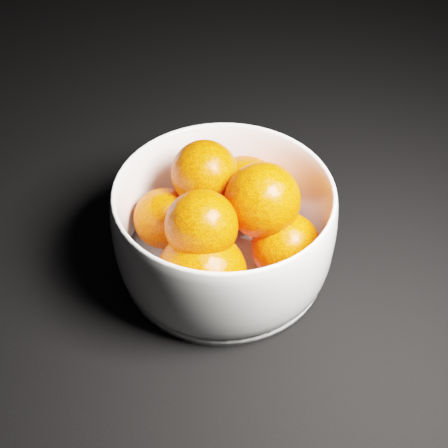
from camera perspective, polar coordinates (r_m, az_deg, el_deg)
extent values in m
cylinder|color=silver|center=(0.66, 0.00, -3.33)|extent=(0.21, 0.21, 0.01)
sphere|color=#ED3F04|center=(0.67, 1.92, 2.81)|extent=(0.08, 0.08, 0.08)
sphere|color=#ED3F04|center=(0.64, -5.49, 0.50)|extent=(0.06, 0.06, 0.06)
sphere|color=#ED3F04|center=(0.59, -2.05, -4.67)|extent=(0.09, 0.09, 0.09)
sphere|color=#ED3F04|center=(0.62, 5.66, -2.07)|extent=(0.07, 0.07, 0.07)
sphere|color=#ED3F04|center=(0.63, -1.78, 4.65)|extent=(0.07, 0.07, 0.07)
sphere|color=#ED3F04|center=(0.57, -2.09, -0.18)|extent=(0.07, 0.07, 0.07)
sphere|color=#ED3F04|center=(0.60, 3.53, 2.19)|extent=(0.07, 0.07, 0.07)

